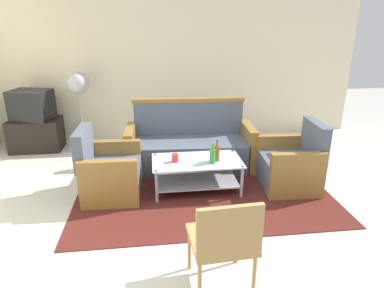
{
  "coord_description": "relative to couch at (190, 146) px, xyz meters",
  "views": [
    {
      "loc": [
        -0.5,
        -3.0,
        2.01
      ],
      "look_at": [
        -0.03,
        0.71,
        0.65
      ],
      "focal_mm": 31.35,
      "sensor_mm": 36.0,
      "label": 1
    }
  ],
  "objects": [
    {
      "name": "armchair_right",
      "position": [
        1.21,
        -0.79,
        -0.03
      ],
      "size": [
        0.74,
        0.8,
        0.85
      ],
      "rotation": [
        0.0,
        0.0,
        1.51
      ],
      "color": "#4C5666",
      "rests_on": "rug"
    },
    {
      "name": "tv_stand",
      "position": [
        -2.44,
        1.03,
        -0.06
      ],
      "size": [
        0.8,
        0.5,
        0.52
      ],
      "primitive_type": "cube",
      "color": "black",
      "rests_on": "ground"
    },
    {
      "name": "pedestal_fan",
      "position": [
        -1.69,
        1.08,
        0.7
      ],
      "size": [
        0.36,
        0.36,
        1.27
      ],
      "color": "#2D2D33",
      "rests_on": "ground"
    },
    {
      "name": "armchair_left",
      "position": [
        -1.07,
        -0.73,
        -0.03
      ],
      "size": [
        0.72,
        0.78,
        0.85
      ],
      "rotation": [
        0.0,
        0.0,
        -1.6
      ],
      "color": "#4C5666",
      "rests_on": "rug"
    },
    {
      "name": "cup",
      "position": [
        -0.27,
        -0.76,
        0.14
      ],
      "size": [
        0.08,
        0.08,
        0.1
      ],
      "primitive_type": "cylinder",
      "color": "red",
      "rests_on": "coffee_table"
    },
    {
      "name": "couch",
      "position": [
        0.0,
        0.0,
        0.0
      ],
      "size": [
        1.83,
        0.82,
        0.96
      ],
      "rotation": [
        0.0,
        0.0,
        3.09
      ],
      "color": "#4C5666",
      "rests_on": "rug"
    },
    {
      "name": "coffee_table",
      "position": [
        -0.0,
        -0.75,
        -0.04
      ],
      "size": [
        1.1,
        0.6,
        0.4
      ],
      "color": "silver",
      "rests_on": "rug"
    },
    {
      "name": "bottle_green",
      "position": [
        0.17,
        -0.86,
        0.19
      ],
      "size": [
        0.07,
        0.07,
        0.25
      ],
      "color": "#2D8C38",
      "rests_on": "coffee_table"
    },
    {
      "name": "wicker_chair",
      "position": [
        -0.03,
        -2.46,
        0.18
      ],
      "size": [
        0.51,
        0.51,
        0.84
      ],
      "rotation": [
        0.0,
        0.0,
        0.06
      ],
      "color": "#AD844C",
      "rests_on": "ground"
    },
    {
      "name": "ground_plane",
      "position": [
        -0.03,
        -1.52,
        -0.32
      ],
      "size": [
        14.0,
        14.0,
        0.0
      ],
      "primitive_type": "plane",
      "color": "beige"
    },
    {
      "name": "wall_back",
      "position": [
        -0.03,
        1.54,
        1.08
      ],
      "size": [
        6.52,
        0.12,
        2.8
      ],
      "color": "beige",
      "rests_on": "ground"
    },
    {
      "name": "bottle_brown",
      "position": [
        0.24,
        -0.78,
        0.2
      ],
      "size": [
        0.07,
        0.07,
        0.27
      ],
      "color": "brown",
      "rests_on": "coffee_table"
    },
    {
      "name": "rug",
      "position": [
        0.07,
        -0.71,
        -0.31
      ],
      "size": [
        3.1,
        2.22,
        0.01
      ],
      "primitive_type": "cube",
      "color": "#511E19",
      "rests_on": "ground"
    },
    {
      "name": "television",
      "position": [
        -2.44,
        1.03,
        0.44
      ],
      "size": [
        0.7,
        0.59,
        0.48
      ],
      "rotation": [
        0.0,
        0.0,
        2.86
      ],
      "color": "black",
      "rests_on": "tv_stand"
    }
  ]
}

